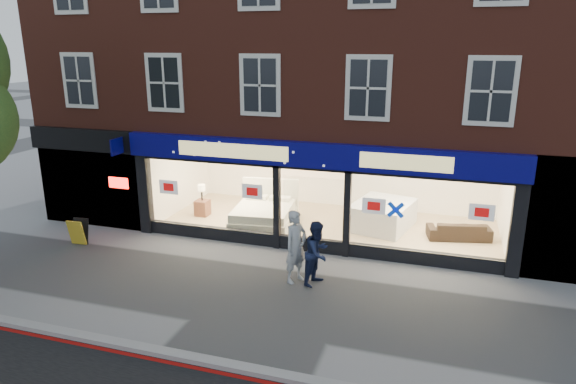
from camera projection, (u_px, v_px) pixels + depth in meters
The scene contains 12 objects.
ground at pixel (278, 298), 12.40m from camera, with size 120.00×120.00×0.00m, color gray.
kerb_line at pixel (225, 374), 9.56m from camera, with size 60.00×0.10×0.01m, color #8C0A07.
kerb_stone at pixel (229, 365), 9.73m from camera, with size 60.00×0.25×0.12m, color gray.
showroom_floor at pixel (328, 225), 17.19m from camera, with size 11.00×4.50×0.10m, color tan.
building at pixel (343, 19), 16.87m from camera, with size 19.00×8.26×10.30m.
display_bed at pixel (264, 214), 17.04m from camera, with size 2.19×2.54×1.32m.
bedside_table at pixel (203, 208), 17.95m from camera, with size 0.45×0.45×0.55m, color brown.
mattress_stack at pixel (383, 215), 16.77m from camera, with size 2.12×2.45×0.84m.
sofa at pixel (459, 230), 15.82m from camera, with size 1.89×0.74×0.55m, color black.
a_board at pixel (79, 232), 15.61m from camera, with size 0.52×0.34×0.81m, color gold.
pedestrian_grey at pixel (296, 247), 13.04m from camera, with size 0.70×0.46×1.91m, color #ADB1B5.
pedestrian_blue at pixel (317, 253), 12.95m from camera, with size 0.81×0.63×1.67m, color #161F40.
Camera 1 is at (3.59, -10.58, 5.96)m, focal length 32.00 mm.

